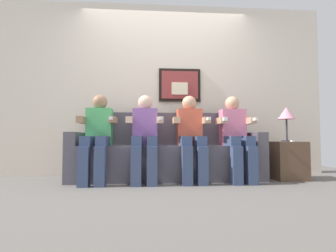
{
  "coord_description": "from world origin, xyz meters",
  "views": [
    {
      "loc": [
        -0.23,
        -3.01,
        0.54
      ],
      "look_at": [
        0.0,
        0.15,
        0.7
      ],
      "focal_mm": 26.77,
      "sensor_mm": 36.0,
      "label": 1
    }
  ],
  "objects_px": {
    "table_lamp": "(286,115)",
    "spare_remote_on_table": "(291,141)",
    "person_right_center": "(191,133)",
    "side_table_right": "(287,160)",
    "person_leftmost": "(98,133)",
    "couch": "(167,156)",
    "person_left_center": "(145,133)",
    "person_rightmost": "(236,134)"
  },
  "relations": [
    {
      "from": "spare_remote_on_table",
      "to": "side_table_right",
      "type": "bearing_deg",
      "value": 96.97
    },
    {
      "from": "person_rightmost",
      "to": "spare_remote_on_table",
      "type": "xyz_separation_m",
      "value": [
        0.73,
        -0.02,
        -0.1
      ]
    },
    {
      "from": "person_leftmost",
      "to": "table_lamp",
      "type": "height_order",
      "value": "person_leftmost"
    },
    {
      "from": "person_left_center",
      "to": "person_right_center",
      "type": "distance_m",
      "value": 0.59
    },
    {
      "from": "person_leftmost",
      "to": "table_lamp",
      "type": "bearing_deg",
      "value": 0.82
    },
    {
      "from": "couch",
      "to": "person_rightmost",
      "type": "xyz_separation_m",
      "value": [
        0.88,
        -0.17,
        0.29
      ]
    },
    {
      "from": "person_right_center",
      "to": "person_leftmost",
      "type": "bearing_deg",
      "value": 180.0
    },
    {
      "from": "person_rightmost",
      "to": "spare_remote_on_table",
      "type": "relative_size",
      "value": 8.54
    },
    {
      "from": "person_right_center",
      "to": "person_rightmost",
      "type": "distance_m",
      "value": 0.59
    },
    {
      "from": "person_left_center",
      "to": "person_rightmost",
      "type": "height_order",
      "value": "same"
    },
    {
      "from": "couch",
      "to": "table_lamp",
      "type": "bearing_deg",
      "value": -4.8
    },
    {
      "from": "couch",
      "to": "person_left_center",
      "type": "xyz_separation_m",
      "value": [
        -0.29,
        -0.17,
        0.29
      ]
    },
    {
      "from": "person_rightmost",
      "to": "spare_remote_on_table",
      "type": "height_order",
      "value": "person_rightmost"
    },
    {
      "from": "side_table_right",
      "to": "table_lamp",
      "type": "height_order",
      "value": "table_lamp"
    },
    {
      "from": "person_leftmost",
      "to": "spare_remote_on_table",
      "type": "relative_size",
      "value": 8.54
    },
    {
      "from": "spare_remote_on_table",
      "to": "person_leftmost",
      "type": "bearing_deg",
      "value": 179.45
    },
    {
      "from": "person_leftmost",
      "to": "person_rightmost",
      "type": "distance_m",
      "value": 1.76
    },
    {
      "from": "table_lamp",
      "to": "person_rightmost",
      "type": "bearing_deg",
      "value": -177.12
    },
    {
      "from": "side_table_right",
      "to": "spare_remote_on_table",
      "type": "height_order",
      "value": "spare_remote_on_table"
    },
    {
      "from": "person_rightmost",
      "to": "side_table_right",
      "type": "bearing_deg",
      "value": 4.91
    },
    {
      "from": "couch",
      "to": "person_left_center",
      "type": "distance_m",
      "value": 0.45
    },
    {
      "from": "person_leftmost",
      "to": "table_lamp",
      "type": "relative_size",
      "value": 2.41
    },
    {
      "from": "person_right_center",
      "to": "table_lamp",
      "type": "bearing_deg",
      "value": 1.56
    },
    {
      "from": "person_rightmost",
      "to": "side_table_right",
      "type": "relative_size",
      "value": 2.22
    },
    {
      "from": "couch",
      "to": "side_table_right",
      "type": "xyz_separation_m",
      "value": [
        1.6,
        -0.11,
        -0.06
      ]
    },
    {
      "from": "person_leftmost",
      "to": "side_table_right",
      "type": "relative_size",
      "value": 2.22
    },
    {
      "from": "side_table_right",
      "to": "table_lamp",
      "type": "bearing_deg",
      "value": -105.76
    },
    {
      "from": "couch",
      "to": "person_rightmost",
      "type": "distance_m",
      "value": 0.94
    },
    {
      "from": "person_leftmost",
      "to": "side_table_right",
      "type": "height_order",
      "value": "person_leftmost"
    },
    {
      "from": "couch",
      "to": "spare_remote_on_table",
      "type": "bearing_deg",
      "value": -6.83
    },
    {
      "from": "person_right_center",
      "to": "table_lamp",
      "type": "xyz_separation_m",
      "value": [
        1.29,
        0.04,
        0.25
      ]
    },
    {
      "from": "person_leftmost",
      "to": "side_table_right",
      "type": "bearing_deg",
      "value": 1.41
    },
    {
      "from": "couch",
      "to": "person_rightmost",
      "type": "relative_size",
      "value": 2.24
    },
    {
      "from": "side_table_right",
      "to": "table_lamp",
      "type": "relative_size",
      "value": 1.09
    },
    {
      "from": "person_right_center",
      "to": "spare_remote_on_table",
      "type": "height_order",
      "value": "person_right_center"
    },
    {
      "from": "person_rightmost",
      "to": "side_table_right",
      "type": "xyz_separation_m",
      "value": [
        0.72,
        0.06,
        -0.36
      ]
    },
    {
      "from": "person_leftmost",
      "to": "person_rightmost",
      "type": "xyz_separation_m",
      "value": [
        1.76,
        -0.0,
        0.0
      ]
    },
    {
      "from": "table_lamp",
      "to": "spare_remote_on_table",
      "type": "height_order",
      "value": "table_lamp"
    },
    {
      "from": "person_left_center",
      "to": "person_rightmost",
      "type": "relative_size",
      "value": 1.0
    },
    {
      "from": "table_lamp",
      "to": "spare_remote_on_table",
      "type": "distance_m",
      "value": 0.35
    },
    {
      "from": "person_leftmost",
      "to": "spare_remote_on_table",
      "type": "height_order",
      "value": "person_leftmost"
    },
    {
      "from": "person_leftmost",
      "to": "person_right_center",
      "type": "distance_m",
      "value": 1.17
    }
  ]
}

